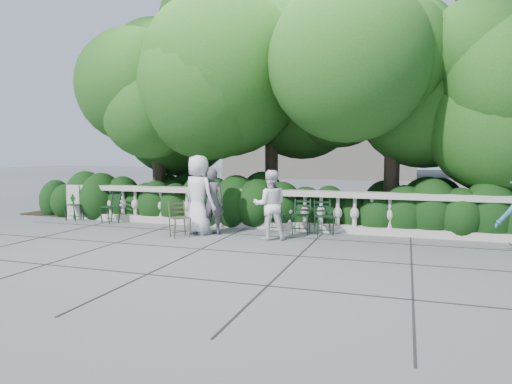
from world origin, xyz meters
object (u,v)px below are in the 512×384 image
(chair_d, at_px, (274,233))
(person_casual_man, at_px, (270,205))
(person_businessman, at_px, (199,195))
(person_woman_grey, at_px, (212,202))
(chair_b, at_px, (106,224))
(chair_e, at_px, (325,236))
(chair_weathered, at_px, (182,238))
(chair_f, at_px, (300,235))
(chair_a, at_px, (71,221))

(chair_d, bearing_deg, person_casual_man, -105.61)
(person_businessman, distance_m, person_woman_grey, 0.37)
(chair_d, xyz_separation_m, person_woman_grey, (-1.36, -0.58, 0.78))
(chair_b, height_order, person_casual_man, person_casual_man)
(chair_e, height_order, chair_weathered, same)
(chair_b, xyz_separation_m, chair_f, (5.41, 0.02, 0.00))
(chair_d, distance_m, chair_weathered, 2.20)
(chair_d, relative_size, person_casual_man, 0.54)
(chair_e, height_order, chair_f, same)
(chair_f, bearing_deg, chair_d, 176.98)
(chair_a, relative_size, chair_b, 1.00)
(chair_a, bearing_deg, chair_f, 4.83)
(chair_d, bearing_deg, person_businessman, 176.38)
(chair_a, height_order, chair_weathered, same)
(chair_weathered, xyz_separation_m, person_woman_grey, (0.46, 0.66, 0.78))
(chair_d, height_order, person_businessman, person_businessman)
(chair_a, xyz_separation_m, person_businessman, (4.31, -0.70, 0.94))
(chair_d, bearing_deg, chair_f, -24.74)
(chair_b, height_order, person_businessman, person_businessman)
(chair_d, height_order, person_woman_grey, person_woman_grey)
(chair_a, bearing_deg, person_woman_grey, -2.52)
(chair_a, xyz_separation_m, chair_weathered, (4.18, -1.30, 0.00))
(chair_f, bearing_deg, person_woman_grey, -166.41)
(chair_a, bearing_deg, chair_weathered, -11.94)
(chair_d, height_order, chair_e, same)
(chair_a, height_order, chair_e, same)
(chair_e, bearing_deg, chair_d, 155.92)
(chair_e, distance_m, chair_f, 0.60)
(chair_d, relative_size, chair_f, 1.00)
(chair_a, xyz_separation_m, person_woman_grey, (4.64, -0.64, 0.78))
(chair_b, height_order, chair_d, same)
(chair_b, distance_m, chair_weathered, 3.20)
(chair_e, xyz_separation_m, person_casual_man, (-1.11, -0.75, 0.78))
(chair_weathered, relative_size, person_businessman, 0.45)
(person_businessman, relative_size, person_woman_grey, 1.20)
(chair_b, relative_size, person_businessman, 0.45)
(chair_a, distance_m, chair_weathered, 4.38)
(chair_b, relative_size, person_woman_grey, 0.54)
(chair_e, xyz_separation_m, person_woman_grey, (-2.59, -0.56, 0.78))
(chair_a, relative_size, person_woman_grey, 0.54)
(chair_e, bearing_deg, person_woman_grey, 169.26)
(chair_f, height_order, person_casual_man, person_casual_man)
(chair_e, bearing_deg, person_businessman, 168.99)
(chair_b, distance_m, person_businessman, 3.29)
(person_businessman, bearing_deg, chair_e, -144.62)
(chair_d, height_order, person_casual_man, person_casual_man)
(chair_e, bearing_deg, chair_a, 156.42)
(chair_e, height_order, person_woman_grey, person_woman_grey)
(person_businessman, bearing_deg, chair_d, -135.75)
(chair_d, relative_size, person_businessman, 0.45)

